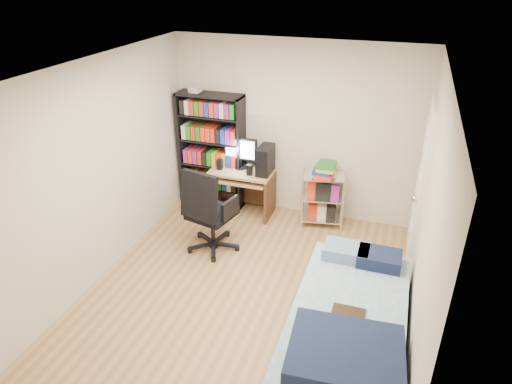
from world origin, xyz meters
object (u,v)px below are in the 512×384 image
(media_shelf, at_px, (212,149))
(bed, at_px, (347,330))
(computer_desk, at_px, (248,174))
(office_chair, at_px, (210,225))

(media_shelf, height_order, bed, media_shelf)
(computer_desk, bearing_deg, media_shelf, 169.32)
(computer_desk, relative_size, office_chair, 0.98)
(computer_desk, xyz_separation_m, bed, (1.79, -2.29, -0.34))
(computer_desk, distance_m, office_chair, 1.13)
(media_shelf, xyz_separation_m, bed, (2.40, -2.41, -0.61))
(media_shelf, relative_size, computer_desk, 1.57)
(office_chair, bearing_deg, bed, -18.96)
(media_shelf, distance_m, computer_desk, 0.68)
(office_chair, bearing_deg, computer_desk, 95.87)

